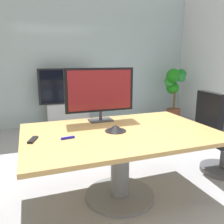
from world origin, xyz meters
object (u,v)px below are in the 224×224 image
Objects in this scene: tv_monitor at (100,91)px; wall_display_unit at (68,108)px; conference_table at (120,147)px; office_chair_right at (218,140)px; potted_plant at (174,88)px; remote_control at (33,140)px; conference_phone at (116,128)px.

tv_monitor reaches higher than wall_display_unit.
conference_table is 1.51× the size of wall_display_unit.
tv_monitor is at bearing 81.94° from office_chair_right.
office_chair_right is at bearing -112.73° from potted_plant.
conference_table is 1.53× the size of potted_plant.
tv_monitor is 0.99m from remote_control.
potted_plant is at bearing 40.04° from tv_monitor.
remote_control is at bearing 179.99° from conference_table.
potted_plant reaches higher than office_chair_right.
potted_plant is at bearing -6.65° from wall_display_unit.
potted_plant is at bearing 46.52° from conference_table.
wall_display_unit reaches higher than conference_phone.
office_chair_right is at bearing 2.64° from conference_phone.
conference_phone is (-2.54, -2.62, -0.02)m from potted_plant.
tv_monitor is 4.94× the size of remote_control.
tv_monitor is 2.54m from wall_display_unit.
conference_phone reaches higher than remote_control.
wall_display_unit is at bearing 90.33° from conference_phone.
remote_control is (-0.80, -2.92, 0.32)m from wall_display_unit.
conference_phone is 0.82m from remote_control.
tv_monitor is (-1.49, 0.40, 0.66)m from office_chair_right.
wall_display_unit is 3.05m from remote_control.
conference_phone is (0.02, -2.91, 0.34)m from wall_display_unit.
tv_monitor reaches higher than potted_plant.
conference_phone is at bearing -89.67° from wall_display_unit.
office_chair_right reaches higher than conference_table.
wall_display_unit is at bearing 173.35° from potted_plant.
conference_table is 0.21m from conference_phone.
potted_plant is 3.65m from conference_phone.
remote_control is at bearing -105.30° from wall_display_unit.
office_chair_right is 3.21m from wall_display_unit.
conference_table is 3.63m from potted_plant.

